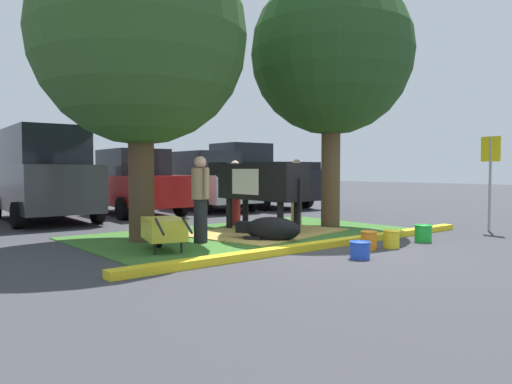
{
  "coord_description": "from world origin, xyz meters",
  "views": [
    {
      "loc": [
        -6.37,
        -5.88,
        1.4
      ],
      "look_at": [
        0.55,
        2.5,
        0.9
      ],
      "focal_mm": 34.32,
      "sensor_mm": 36.0,
      "label": 1
    }
  ],
  "objects_px": {
    "bucket_orange": "(369,240)",
    "person_handler": "(235,191)",
    "bucket_blue": "(360,250)",
    "sedan_silver": "(205,182)",
    "sedan_red": "(133,183)",
    "shade_tree_left": "(140,38)",
    "person_visitor_far": "(296,190)",
    "bucket_yellow": "(391,239)",
    "cow_holstein": "(258,182)",
    "parking_sign": "(490,165)",
    "pickup_truck_black": "(254,177)",
    "wheelbarrow": "(163,229)",
    "suv_dark_grey": "(43,174)",
    "shade_tree_right": "(331,55)",
    "bucket_green": "(423,233)",
    "calf_lying": "(271,229)",
    "person_visitor_near": "(200,197)"
  },
  "relations": [
    {
      "from": "cow_holstein",
      "to": "person_handler",
      "type": "height_order",
      "value": "person_handler"
    },
    {
      "from": "wheelbarrow",
      "to": "bucket_orange",
      "type": "bearing_deg",
      "value": -35.2
    },
    {
      "from": "shade_tree_left",
      "to": "suv_dark_grey",
      "type": "distance_m",
      "value": 5.88
    },
    {
      "from": "wheelbarrow",
      "to": "pickup_truck_black",
      "type": "relative_size",
      "value": 0.29
    },
    {
      "from": "person_handler",
      "to": "pickup_truck_black",
      "type": "relative_size",
      "value": 0.3
    },
    {
      "from": "wheelbarrow",
      "to": "bucket_green",
      "type": "distance_m",
      "value": 4.96
    },
    {
      "from": "parking_sign",
      "to": "bucket_yellow",
      "type": "height_order",
      "value": "parking_sign"
    },
    {
      "from": "bucket_blue",
      "to": "pickup_truck_black",
      "type": "bearing_deg",
      "value": 59.32
    },
    {
      "from": "cow_holstein",
      "to": "bucket_green",
      "type": "height_order",
      "value": "cow_holstein"
    },
    {
      "from": "person_handler",
      "to": "pickup_truck_black",
      "type": "distance_m",
      "value": 6.51
    },
    {
      "from": "person_visitor_far",
      "to": "person_visitor_near",
      "type": "bearing_deg",
      "value": -165.5
    },
    {
      "from": "wheelbarrow",
      "to": "sedan_red",
      "type": "xyz_separation_m",
      "value": [
        2.69,
        6.82,
        0.6
      ]
    },
    {
      "from": "bucket_orange",
      "to": "person_handler",
      "type": "bearing_deg",
      "value": 84.75
    },
    {
      "from": "bucket_orange",
      "to": "pickup_truck_black",
      "type": "distance_m",
      "value": 10.4
    },
    {
      "from": "shade_tree_right",
      "to": "bucket_blue",
      "type": "bearing_deg",
      "value": -131.87
    },
    {
      "from": "person_visitor_far",
      "to": "sedan_silver",
      "type": "distance_m",
      "value": 5.65
    },
    {
      "from": "sedan_silver",
      "to": "bucket_green",
      "type": "bearing_deg",
      "value": -95.77
    },
    {
      "from": "person_handler",
      "to": "sedan_red",
      "type": "bearing_deg",
      "value": 97.83
    },
    {
      "from": "bucket_orange",
      "to": "bucket_yellow",
      "type": "relative_size",
      "value": 1.01
    },
    {
      "from": "suv_dark_grey",
      "to": "sedan_red",
      "type": "distance_m",
      "value": 2.76
    },
    {
      "from": "bucket_orange",
      "to": "bucket_green",
      "type": "bearing_deg",
      "value": -3.61
    },
    {
      "from": "wheelbarrow",
      "to": "bucket_blue",
      "type": "distance_m",
      "value": 3.27
    },
    {
      "from": "person_visitor_near",
      "to": "pickup_truck_black",
      "type": "height_order",
      "value": "pickup_truck_black"
    },
    {
      "from": "cow_holstein",
      "to": "calf_lying",
      "type": "relative_size",
      "value": 2.45
    },
    {
      "from": "shade_tree_left",
      "to": "person_handler",
      "type": "distance_m",
      "value": 4.42
    },
    {
      "from": "calf_lying",
      "to": "bucket_blue",
      "type": "height_order",
      "value": "calf_lying"
    },
    {
      "from": "person_handler",
      "to": "parking_sign",
      "type": "xyz_separation_m",
      "value": [
        3.74,
        -4.58,
        0.64
      ]
    },
    {
      "from": "bucket_blue",
      "to": "parking_sign",
      "type": "bearing_deg",
      "value": 3.34
    },
    {
      "from": "person_visitor_far",
      "to": "calf_lying",
      "type": "bearing_deg",
      "value": -145.09
    },
    {
      "from": "person_handler",
      "to": "sedan_silver",
      "type": "relative_size",
      "value": 0.36
    },
    {
      "from": "person_handler",
      "to": "suv_dark_grey",
      "type": "height_order",
      "value": "suv_dark_grey"
    },
    {
      "from": "calf_lying",
      "to": "bucket_green",
      "type": "xyz_separation_m",
      "value": [
        2.25,
        -1.92,
        -0.07
      ]
    },
    {
      "from": "cow_holstein",
      "to": "person_visitor_near",
      "type": "bearing_deg",
      "value": -161.88
    },
    {
      "from": "wheelbarrow",
      "to": "bucket_yellow",
      "type": "xyz_separation_m",
      "value": [
        3.36,
        -2.19,
        -0.22
      ]
    },
    {
      "from": "bucket_blue",
      "to": "bucket_orange",
      "type": "distance_m",
      "value": 0.94
    },
    {
      "from": "person_visitor_far",
      "to": "bucket_blue",
      "type": "distance_m",
      "value": 4.48
    },
    {
      "from": "person_visitor_far",
      "to": "parking_sign",
      "type": "xyz_separation_m",
      "value": [
        2.67,
        -3.49,
        0.62
      ]
    },
    {
      "from": "shade_tree_right",
      "to": "sedan_red",
      "type": "bearing_deg",
      "value": 109.29
    },
    {
      "from": "bucket_orange",
      "to": "suv_dark_grey",
      "type": "distance_m",
      "value": 9.16
    },
    {
      "from": "bucket_blue",
      "to": "shade_tree_left",
      "type": "bearing_deg",
      "value": 115.64
    },
    {
      "from": "shade_tree_left",
      "to": "shade_tree_right",
      "type": "xyz_separation_m",
      "value": [
        4.62,
        -0.7,
        0.25
      ]
    },
    {
      "from": "shade_tree_left",
      "to": "person_visitor_far",
      "type": "height_order",
      "value": "shade_tree_left"
    },
    {
      "from": "cow_holstein",
      "to": "parking_sign",
      "type": "height_order",
      "value": "parking_sign"
    },
    {
      "from": "calf_lying",
      "to": "person_handler",
      "type": "height_order",
      "value": "person_handler"
    },
    {
      "from": "person_visitor_far",
      "to": "bucket_blue",
      "type": "bearing_deg",
      "value": -121.21
    },
    {
      "from": "shade_tree_right",
      "to": "bucket_orange",
      "type": "height_order",
      "value": "shade_tree_right"
    },
    {
      "from": "bucket_blue",
      "to": "sedan_silver",
      "type": "height_order",
      "value": "sedan_silver"
    },
    {
      "from": "shade_tree_left",
      "to": "cow_holstein",
      "type": "distance_m",
      "value": 3.89
    },
    {
      "from": "parking_sign",
      "to": "bucket_orange",
      "type": "bearing_deg",
      "value": 177.67
    },
    {
      "from": "cow_holstein",
      "to": "bucket_orange",
      "type": "xyz_separation_m",
      "value": [
        -0.06,
        -3.09,
        -0.95
      ]
    }
  ]
}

